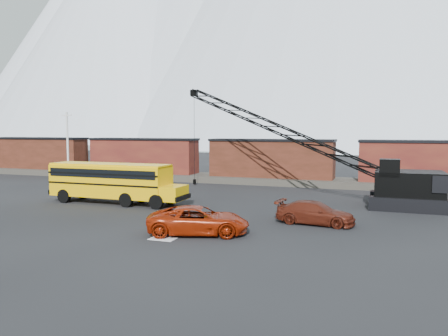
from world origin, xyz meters
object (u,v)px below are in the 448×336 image
Objects in this scene: crawler_crane at (276,128)px; red_pickup at (198,220)px; maroon_suv at (315,213)px; school_bus at (114,181)px.

red_pickup is at bearing -91.75° from crawler_crane.
crawler_crane is at bearing 29.79° from maroon_suv.
school_bus reaches higher than maroon_suv.
school_bus is 16.46m from maroon_suv.
red_pickup is 0.24× the size of crawler_crane.
maroon_suv is (5.79, 4.92, -0.08)m from red_pickup.
red_pickup is 1.17× the size of maroon_suv.
maroon_suv is at bearing -7.87° from school_bus.
school_bus is 0.49× the size of crawler_crane.
red_pickup is (10.48, -7.17, -1.00)m from school_bus.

